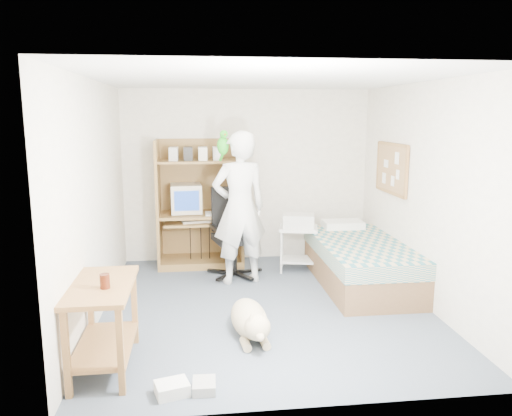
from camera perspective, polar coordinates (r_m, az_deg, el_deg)
The scene contains 21 objects.
floor at distance 5.75m, azimuth 1.08°, elevation -11.19°, with size 4.00×4.00×0.00m, color #4E596A.
wall_back at distance 7.38m, azimuth -1.03°, elevation 3.72°, with size 3.60×0.02×2.50m, color beige.
wall_right at distance 5.94m, azimuth 18.61°, elevation 1.47°, with size 0.02×4.00×2.50m, color beige.
wall_left at distance 5.47m, azimuth -17.91°, elevation 0.76°, with size 0.02×4.00×2.50m, color beige.
ceiling at distance 5.35m, azimuth 1.18°, elevation 14.51°, with size 3.60×4.00×0.02m, color white.
computer_hutch at distance 7.15m, azimuth -6.39°, elevation -0.05°, with size 1.20×0.63×1.80m.
bed at distance 6.52m, azimuth 11.79°, elevation -6.09°, with size 1.02×2.02×0.66m.
side_desk at distance 4.48m, azimuth -17.06°, elevation -11.40°, with size 0.50×1.00×0.75m.
corkboard at distance 6.72m, azimuth 15.22°, elevation 4.38°, with size 0.04×0.94×0.66m.
office_chair at distance 6.73m, azimuth -2.65°, elevation -4.18°, with size 0.66×0.66×1.17m.
person at distance 6.31m, azimuth -1.89°, elevation -0.01°, with size 0.71×0.47×1.95m, color white.
parrot at distance 6.21m, azimuth -3.79°, elevation 7.30°, with size 0.14×0.25×0.39m.
dog at distance 4.97m, azimuth -0.67°, elevation -12.63°, with size 0.40×1.07×0.40m.
printer_cart at distance 6.93m, azimuth 4.86°, elevation -3.85°, with size 0.59×0.52×0.62m.
printer at distance 6.86m, azimuth 4.89°, elevation -1.44°, with size 0.42×0.32×0.18m, color beige.
crt_monitor at distance 7.13m, azimuth -8.01°, elevation 1.11°, with size 0.45×0.48×0.40m.
keyboard at distance 7.02m, azimuth -6.59°, elevation -1.50°, with size 0.45×0.16×0.03m, color beige.
pencil_cup at distance 7.07m, azimuth -3.89°, elevation -0.13°, with size 0.08×0.08×0.12m, color gold.
drink_glass at distance 4.26m, azimuth -16.89°, elevation -8.02°, with size 0.08×0.08×0.12m, color #42170A.
floor_box_a at distance 4.16m, azimuth -9.57°, elevation -19.68°, with size 0.25×0.20×0.10m, color white.
floor_box_b at distance 4.18m, azimuth -5.95°, elevation -19.57°, with size 0.18×0.22×0.08m, color #A9AAA5.
Camera 1 is at (-0.74, -5.29, 2.14)m, focal length 35.00 mm.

